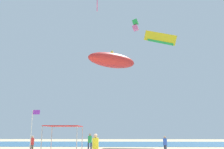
{
  "coord_description": "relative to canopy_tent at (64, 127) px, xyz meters",
  "views": [
    {
      "loc": [
        0.97,
        -17.7,
        1.98
      ],
      "look_at": [
        0.3,
        7.99,
        8.1
      ],
      "focal_mm": 38.99,
      "sensor_mm": 36.0,
      "label": 1
    }
  ],
  "objects": [
    {
      "name": "kite_box_green",
      "position": [
        8.23,
        22.3,
        19.94
      ],
      "size": [
        1.38,
        1.23,
        2.29
      ],
      "rotation": [
        0.0,
        0.0,
        1.32
      ],
      "color": "green"
    },
    {
      "name": "person_rightmost",
      "position": [
        3.18,
        -4.05,
        -1.3
      ],
      "size": [
        0.45,
        0.5,
        1.88
      ],
      "rotation": [
        0.0,
        0.0,
        1.53
      ],
      "color": "brown",
      "rests_on": "ground"
    },
    {
      "name": "kite_parafoil_yellow",
      "position": [
        12.95,
        22.56,
        17.29
      ],
      "size": [
        5.96,
        3.4,
        3.98
      ],
      "rotation": [
        0.0,
        0.0,
        5.88
      ],
      "color": "yellow"
    },
    {
      "name": "banner_flag",
      "position": [
        -1.94,
        -2.4,
        -0.17
      ],
      "size": [
        0.61,
        0.06,
        3.71
      ],
      "color": "silver",
      "rests_on": "ground"
    },
    {
      "name": "person_central",
      "position": [
        1.57,
        6.63,
        -1.32
      ],
      "size": [
        0.45,
        0.44,
        1.85
      ],
      "rotation": [
        0.0,
        0.0,
        0.51
      ],
      "color": "#33384C",
      "rests_on": "ground"
    },
    {
      "name": "person_near_tent",
      "position": [
        -3.99,
        3.71,
        -1.44
      ],
      "size": [
        0.39,
        0.43,
        1.64
      ],
      "rotation": [
        0.0,
        0.0,
        1.27
      ],
      "color": "brown",
      "rests_on": "ground"
    },
    {
      "name": "ocean_strip",
      "position": [
        3.83,
        22.83,
        -2.39
      ],
      "size": [
        110.0,
        19.49,
        0.03
      ],
      "primitive_type": "cube",
      "color": "#28608C",
      "rests_on": "ground"
    },
    {
      "name": "canopy_tent",
      "position": [
        0.0,
        0.0,
        0.0
      ],
      "size": [
        2.94,
        3.08,
        2.54
      ],
      "color": "#B2B2B7",
      "rests_on": "ground"
    },
    {
      "name": "person_leftmost",
      "position": [
        9.4,
        3.36,
        -1.45
      ],
      "size": [
        0.39,
        0.42,
        1.62
      ],
      "rotation": [
        0.0,
        0.0,
        4.99
      ],
      "color": "#33384C",
      "rests_on": "ground"
    },
    {
      "name": "kite_inflatable_red",
      "position": [
        3.87,
        14.2,
        10.39
      ],
      "size": [
        8.22,
        6.14,
        3.1
      ],
      "rotation": [
        0.0,
        0.0,
        0.5
      ],
      "color": "red"
    }
  ]
}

